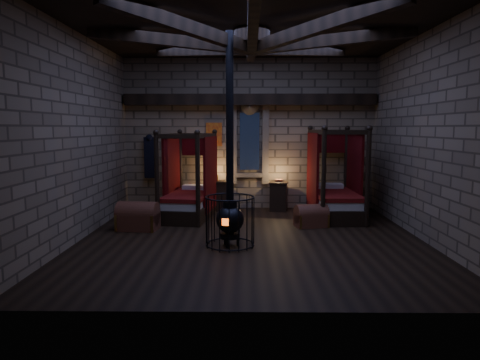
{
  "coord_description": "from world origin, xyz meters",
  "views": [
    {
      "loc": [
        -0.13,
        -8.59,
        2.29
      ],
      "look_at": [
        -0.24,
        0.6,
        1.16
      ],
      "focal_mm": 32.0,
      "sensor_mm": 36.0,
      "label": 1
    }
  ],
  "objects_px": {
    "bed_left": "(189,197)",
    "bed_right": "(335,196)",
    "trunk_left": "(138,217)",
    "trunk_right": "(311,216)",
    "stove": "(230,216)"
  },
  "relations": [
    {
      "from": "bed_left",
      "to": "stove",
      "type": "height_order",
      "value": "stove"
    },
    {
      "from": "bed_right",
      "to": "stove",
      "type": "bearing_deg",
      "value": -133.77
    },
    {
      "from": "trunk_left",
      "to": "stove",
      "type": "relative_size",
      "value": 0.23
    },
    {
      "from": "bed_left",
      "to": "bed_right",
      "type": "distance_m",
      "value": 3.72
    },
    {
      "from": "bed_left",
      "to": "trunk_right",
      "type": "xyz_separation_m",
      "value": [
        2.96,
        -1.02,
        -0.29
      ]
    },
    {
      "from": "bed_right",
      "to": "trunk_right",
      "type": "xyz_separation_m",
      "value": [
        -0.75,
        -1.07,
        -0.31
      ]
    },
    {
      "from": "trunk_right",
      "to": "stove",
      "type": "height_order",
      "value": "stove"
    },
    {
      "from": "bed_left",
      "to": "bed_right",
      "type": "height_order",
      "value": "bed_right"
    },
    {
      "from": "bed_left",
      "to": "bed_right",
      "type": "relative_size",
      "value": 0.97
    },
    {
      "from": "trunk_left",
      "to": "stove",
      "type": "xyz_separation_m",
      "value": [
        2.12,
        -1.32,
        0.31
      ]
    },
    {
      "from": "bed_right",
      "to": "trunk_right",
      "type": "distance_m",
      "value": 1.34
    },
    {
      "from": "trunk_left",
      "to": "trunk_right",
      "type": "bearing_deg",
      "value": 10.95
    },
    {
      "from": "bed_right",
      "to": "stove",
      "type": "xyz_separation_m",
      "value": [
        -2.58,
        -2.74,
        0.05
      ]
    },
    {
      "from": "bed_right",
      "to": "trunk_left",
      "type": "bearing_deg",
      "value": -163.72
    },
    {
      "from": "bed_right",
      "to": "bed_left",
      "type": "bearing_deg",
      "value": -179.73
    }
  ]
}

